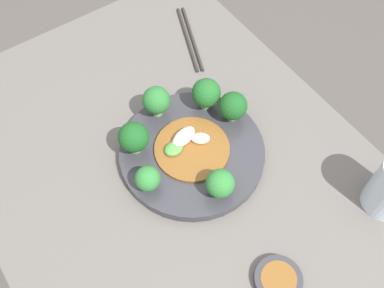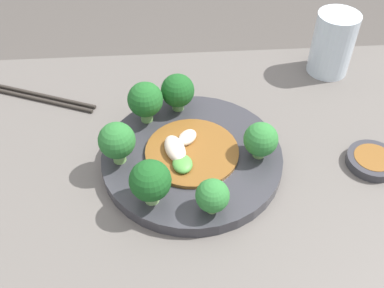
% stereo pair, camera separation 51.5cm
% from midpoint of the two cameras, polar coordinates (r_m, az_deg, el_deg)
% --- Properties ---
extents(plate, '(0.28, 0.28, 0.02)m').
position_cam_midpoint_polar(plate, '(0.75, -15.47, -14.92)').
color(plate, '#333338').
rests_on(plate, table).
extents(broccoli_south, '(0.05, 0.05, 0.05)m').
position_cam_midpoint_polar(broccoli_south, '(0.66, -15.64, -21.36)').
color(broccoli_south, '#7AAD5B').
rests_on(broccoli_south, plate).
extents(broccoli_southwest, '(0.06, 0.06, 0.07)m').
position_cam_midpoint_polar(broccoli_southwest, '(0.68, -22.70, -18.90)').
color(broccoli_southwest, '#89B76B').
rests_on(broccoli_southwest, plate).
extents(broccoli_northwest, '(0.06, 0.06, 0.07)m').
position_cam_midpoint_polar(broccoli_northwest, '(0.77, -20.56, -7.49)').
color(broccoli_northwest, '#70A356').
rests_on(broccoli_northwest, plate).
extents(broccoli_west, '(0.06, 0.06, 0.07)m').
position_cam_midpoint_polar(broccoli_west, '(0.74, -25.00, -13.10)').
color(broccoli_west, '#7AAD5B').
rests_on(broccoli_west, plate).
extents(broccoli_east, '(0.05, 0.05, 0.06)m').
position_cam_midpoint_polar(broccoli_east, '(0.69, -7.75, -13.82)').
color(broccoli_east, '#7AAD5B').
rests_on(broccoli_east, plate).
extents(broccoli_north, '(0.06, 0.06, 0.07)m').
position_cam_midpoint_polar(broccoli_north, '(0.77, -16.15, -6.13)').
color(broccoli_north, '#70A356').
rests_on(broccoli_north, plate).
extents(stirfry_center, '(0.14, 0.14, 0.02)m').
position_cam_midpoint_polar(stirfry_center, '(0.73, -16.26, -14.31)').
color(stirfry_center, brown).
rests_on(stirfry_center, plate).
extents(drinking_glass, '(0.08, 0.08, 0.12)m').
position_cam_midpoint_polar(drinking_glass, '(0.84, 4.92, 1.22)').
color(drinking_glass, silver).
rests_on(drinking_glass, table).
extents(chopsticks, '(0.20, 0.09, 0.01)m').
position_cam_midpoint_polar(chopsticks, '(0.94, -29.79, -5.27)').
color(chopsticks, '#2D2823').
rests_on(chopsticks, table).
extents(sauce_dish, '(0.08, 0.08, 0.02)m').
position_cam_midpoint_polar(sauce_dish, '(0.73, 7.39, -15.64)').
color(sauce_dish, '#333338').
rests_on(sauce_dish, table).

